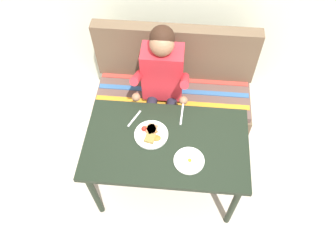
{
  "coord_description": "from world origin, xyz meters",
  "views": [
    {
      "loc": [
        0.12,
        -1.21,
        2.72
      ],
      "look_at": [
        0.0,
        0.15,
        0.72
      ],
      "focal_mm": 34.33,
      "sensor_mm": 36.0,
      "label": 1
    }
  ],
  "objects_px": {
    "couch": "(174,96)",
    "knife": "(182,114)",
    "fork": "(134,118)",
    "person": "(162,80)",
    "plate_eggs": "(189,161)",
    "table": "(166,148)",
    "plate_breakfast": "(151,134)"
  },
  "relations": [
    {
      "from": "table",
      "to": "knife",
      "type": "bearing_deg",
      "value": 69.53
    },
    {
      "from": "plate_eggs",
      "to": "table",
      "type": "bearing_deg",
      "value": 140.77
    },
    {
      "from": "fork",
      "to": "plate_eggs",
      "type": "bearing_deg",
      "value": -11.46
    },
    {
      "from": "person",
      "to": "fork",
      "type": "relative_size",
      "value": 7.13
    },
    {
      "from": "table",
      "to": "fork",
      "type": "xyz_separation_m",
      "value": [
        -0.26,
        0.19,
        0.08
      ]
    },
    {
      "from": "person",
      "to": "fork",
      "type": "bearing_deg",
      "value": -113.26
    },
    {
      "from": "person",
      "to": "plate_eggs",
      "type": "relative_size",
      "value": 5.61
    },
    {
      "from": "person",
      "to": "plate_eggs",
      "type": "xyz_separation_m",
      "value": [
        0.26,
        -0.73,
        -0.0
      ]
    },
    {
      "from": "table",
      "to": "plate_eggs",
      "type": "distance_m",
      "value": 0.24
    },
    {
      "from": "plate_breakfast",
      "to": "fork",
      "type": "relative_size",
      "value": 1.47
    },
    {
      "from": "fork",
      "to": "knife",
      "type": "relative_size",
      "value": 0.85
    },
    {
      "from": "couch",
      "to": "plate_eggs",
      "type": "relative_size",
      "value": 6.67
    },
    {
      "from": "table",
      "to": "couch",
      "type": "distance_m",
      "value": 0.83
    },
    {
      "from": "plate_breakfast",
      "to": "knife",
      "type": "bearing_deg",
      "value": 44.35
    },
    {
      "from": "table",
      "to": "person",
      "type": "distance_m",
      "value": 0.6
    },
    {
      "from": "table",
      "to": "couch",
      "type": "bearing_deg",
      "value": 90.0
    },
    {
      "from": "plate_eggs",
      "to": "person",
      "type": "bearing_deg",
      "value": 109.68
    },
    {
      "from": "plate_breakfast",
      "to": "fork",
      "type": "height_order",
      "value": "plate_breakfast"
    },
    {
      "from": "plate_breakfast",
      "to": "plate_eggs",
      "type": "relative_size",
      "value": 1.16
    },
    {
      "from": "plate_breakfast",
      "to": "plate_eggs",
      "type": "xyz_separation_m",
      "value": [
        0.29,
        -0.19,
        -0.01
      ]
    },
    {
      "from": "plate_eggs",
      "to": "fork",
      "type": "bearing_deg",
      "value": 142.77
    },
    {
      "from": "table",
      "to": "person",
      "type": "xyz_separation_m",
      "value": [
        -0.09,
        0.59,
        0.09
      ]
    },
    {
      "from": "table",
      "to": "plate_breakfast",
      "type": "distance_m",
      "value": 0.16
    },
    {
      "from": "plate_eggs",
      "to": "fork",
      "type": "height_order",
      "value": "plate_eggs"
    },
    {
      "from": "couch",
      "to": "plate_breakfast",
      "type": "height_order",
      "value": "couch"
    },
    {
      "from": "couch",
      "to": "plate_breakfast",
      "type": "bearing_deg",
      "value": -99.25
    },
    {
      "from": "couch",
      "to": "fork",
      "type": "bearing_deg",
      "value": -114.38
    },
    {
      "from": "person",
      "to": "plate_eggs",
      "type": "distance_m",
      "value": 0.78
    },
    {
      "from": "couch",
      "to": "fork",
      "type": "relative_size",
      "value": 8.47
    },
    {
      "from": "table",
      "to": "person",
      "type": "height_order",
      "value": "person"
    },
    {
      "from": "couch",
      "to": "knife",
      "type": "relative_size",
      "value": 7.2
    },
    {
      "from": "plate_breakfast",
      "to": "fork",
      "type": "bearing_deg",
      "value": 136.9
    }
  ]
}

